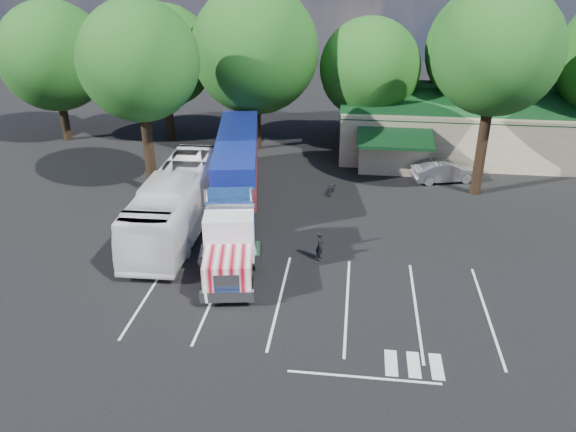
# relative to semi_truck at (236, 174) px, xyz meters

# --- Properties ---
(ground) EXTENTS (120.00, 120.00, 0.00)m
(ground) POSITION_rel_semi_truck_xyz_m (4.15, -3.88, -2.42)
(ground) COLOR black
(ground) RESTS_ON ground
(event_hall) EXTENTS (24.20, 14.12, 5.55)m
(event_hall) POSITION_rel_semi_truck_xyz_m (17.89, 13.93, -0.21)
(event_hall) COLOR #BFB18E
(event_hall) RESTS_ON ground
(tree_row_a) EXTENTS (9.00, 9.00, 11.68)m
(tree_row_a) POSITION_rel_semi_truck_xyz_m (-17.85, 12.62, 4.74)
(tree_row_a) COLOR black
(tree_row_a) RESTS_ON ground
(tree_row_b) EXTENTS (8.40, 8.40, 11.35)m
(tree_row_b) POSITION_rel_semi_truck_xyz_m (-8.85, 13.92, 4.72)
(tree_row_b) COLOR black
(tree_row_b) RESTS_ON ground
(tree_row_c) EXTENTS (10.00, 10.00, 13.05)m
(tree_row_c) POSITION_rel_semi_truck_xyz_m (-0.85, 12.32, 5.62)
(tree_row_c) COLOR black
(tree_row_c) RESTS_ON ground
(tree_row_d) EXTENTS (8.00, 8.00, 10.60)m
(tree_row_d) POSITION_rel_semi_truck_xyz_m (8.15, 13.62, 4.17)
(tree_row_d) COLOR black
(tree_row_d) RESTS_ON ground
(tree_row_e) EXTENTS (9.60, 9.60, 12.90)m
(tree_row_e) POSITION_rel_semi_truck_xyz_m (17.15, 14.12, 5.67)
(tree_row_e) COLOR black
(tree_row_e) RESTS_ON ground
(tree_near_left) EXTENTS (7.60, 7.60, 12.65)m
(tree_near_left) POSITION_rel_semi_truck_xyz_m (-6.35, 2.12, 6.39)
(tree_near_left) COLOR black
(tree_near_left) RESTS_ON ground
(tree_near_right) EXTENTS (8.00, 8.00, 13.50)m
(tree_near_right) POSITION_rel_semi_truck_xyz_m (15.65, 4.62, 7.04)
(tree_near_right) COLOR black
(tree_near_right) RESTS_ON ground
(semi_truck) EXTENTS (5.85, 20.53, 4.27)m
(semi_truck) POSITION_rel_semi_truck_xyz_m (0.00, 0.00, 0.00)
(semi_truck) COLOR black
(semi_truck) RESTS_ON ground
(woman) EXTENTS (0.46, 0.64, 1.65)m
(woman) POSITION_rel_semi_truck_xyz_m (5.75, -5.85, -1.59)
(woman) COLOR black
(woman) RESTS_ON ground
(bicycle) EXTENTS (0.73, 1.57, 0.79)m
(bicycle) POSITION_rel_semi_truck_xyz_m (5.95, 3.29, -2.02)
(bicycle) COLOR black
(bicycle) RESTS_ON ground
(tour_bus) EXTENTS (3.36, 12.85, 3.56)m
(tour_bus) POSITION_rel_semi_truck_xyz_m (-2.85, -3.19, -0.64)
(tour_bus) COLOR silver
(tour_bus) RESTS_ON ground
(silver_sedan) EXTENTS (4.99, 2.87, 1.55)m
(silver_sedan) POSITION_rel_semi_truck_xyz_m (13.81, 6.62, -1.64)
(silver_sedan) COLOR #B0B3B8
(silver_sedan) RESTS_ON ground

